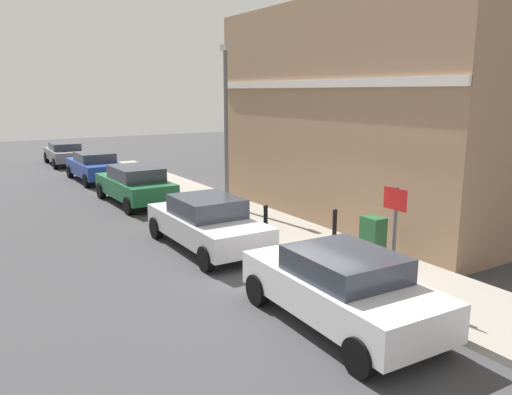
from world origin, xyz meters
TOP-DOWN VIEW (x-y plane):
  - ground at (0.00, 0.00)m, footprint 80.00×80.00m
  - sidewalk at (1.91, 6.00)m, footprint 2.59×30.00m
  - corner_building at (6.95, 3.59)m, footprint 7.61×11.18m
  - car_white at (-0.65, -2.39)m, footprint 2.05×4.24m
  - car_silver at (-0.65, 3.17)m, footprint 1.92×4.45m
  - car_green at (-0.45, 9.80)m, footprint 2.00×4.45m
  - car_blue at (-0.45, 15.80)m, footprint 1.95×4.35m
  - car_grey at (-0.53, 22.36)m, footprint 1.92×4.22m
  - utility_cabinet at (2.08, -0.42)m, footprint 0.46×0.61m
  - bollard_near_cabinet at (2.18, 1.12)m, footprint 0.14×0.14m
  - bollard_far_kerb at (0.86, 2.52)m, footprint 0.14×0.14m
  - street_sign at (0.88, -2.19)m, footprint 0.08×0.60m
  - lamppost at (2.02, 6.94)m, footprint 0.20×0.44m

SIDE VIEW (x-z plane):
  - ground at x=0.00m, z-range 0.00..0.00m
  - sidewalk at x=1.91m, z-range 0.00..0.15m
  - utility_cabinet at x=2.08m, z-range 0.11..1.26m
  - car_grey at x=-0.53m, z-range 0.04..1.36m
  - bollard_near_cabinet at x=2.18m, z-range 0.19..1.22m
  - bollard_far_kerb at x=0.86m, z-range 0.19..1.22m
  - car_blue at x=-0.45m, z-range 0.04..1.43m
  - car_silver at x=-0.65m, z-range 0.02..1.48m
  - car_white at x=-0.65m, z-range 0.03..1.48m
  - car_green at x=-0.45m, z-range 0.04..1.51m
  - street_sign at x=0.88m, z-range 0.51..2.81m
  - lamppost at x=2.02m, z-range 0.44..6.16m
  - corner_building at x=6.95m, z-range 0.00..7.08m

